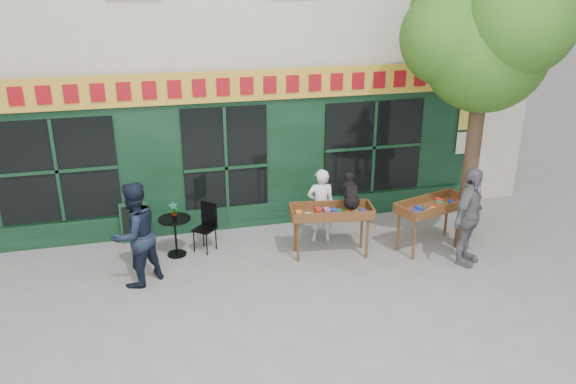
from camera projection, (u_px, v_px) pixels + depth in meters
name	position (u px, v px, depth m)	size (l,w,h in m)	color
ground	(249.00, 282.00, 9.77)	(80.00, 80.00, 0.00)	slate
street_tree	(487.00, 30.00, 9.65)	(3.05, 2.90, 5.60)	#382619
book_cart_center	(331.00, 215.00, 10.45)	(1.57, 0.83, 0.99)	brown
dog	(351.00, 191.00, 10.32)	(0.34, 0.60, 0.60)	black
woman	(321.00, 205.00, 11.07)	(0.55, 0.36, 1.51)	white
book_cart_right	(433.00, 208.00, 10.75)	(1.62, 1.04, 0.99)	brown
man_right	(469.00, 217.00, 10.11)	(1.08, 0.45, 1.84)	slate
bistro_table	(175.00, 229.00, 10.53)	(0.60, 0.60, 0.76)	black
bistro_chair_left	(140.00, 234.00, 10.28)	(0.38, 0.37, 0.95)	black
bistro_chair_right	(207.00, 223.00, 10.77)	(0.51, 0.51, 0.95)	black
potted_plant	(174.00, 210.00, 10.39)	(0.17, 0.11, 0.32)	gray
man_left	(135.00, 235.00, 9.41)	(0.89, 0.70, 1.84)	black
chalkboard	(135.00, 222.00, 11.17)	(0.56, 0.20, 0.79)	black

